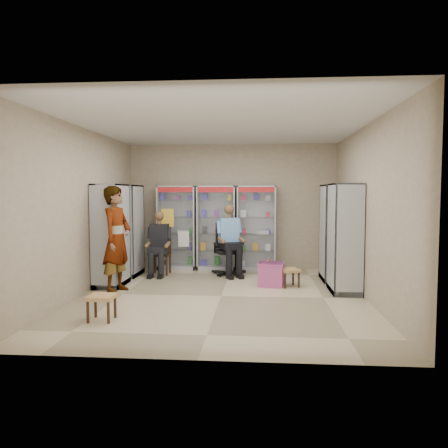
# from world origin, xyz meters

# --- Properties ---
(floor) EXTENTS (6.00, 6.00, 0.00)m
(floor) POSITION_xyz_m (0.00, 0.00, 0.00)
(floor) COLOR tan
(floor) RESTS_ON ground
(room_shell) EXTENTS (5.02, 6.02, 3.01)m
(room_shell) POSITION_xyz_m (0.00, 0.00, 1.97)
(room_shell) COLOR tan
(room_shell) RESTS_ON ground
(cabinet_back_left) EXTENTS (0.90, 0.50, 2.00)m
(cabinet_back_left) POSITION_xyz_m (-1.30, 2.73, 1.00)
(cabinet_back_left) COLOR #BABEC2
(cabinet_back_left) RESTS_ON floor
(cabinet_back_mid) EXTENTS (0.90, 0.50, 2.00)m
(cabinet_back_mid) POSITION_xyz_m (-0.35, 2.73, 1.00)
(cabinet_back_mid) COLOR #B2B3B9
(cabinet_back_mid) RESTS_ON floor
(cabinet_back_right) EXTENTS (0.90, 0.50, 2.00)m
(cabinet_back_right) POSITION_xyz_m (0.60, 2.73, 1.00)
(cabinet_back_right) COLOR #ABACB2
(cabinet_back_right) RESTS_ON floor
(cabinet_right_far) EXTENTS (0.90, 0.50, 2.00)m
(cabinet_right_far) POSITION_xyz_m (2.23, 1.60, 1.00)
(cabinet_right_far) COLOR silver
(cabinet_right_far) RESTS_ON floor
(cabinet_right_near) EXTENTS (0.90, 0.50, 2.00)m
(cabinet_right_near) POSITION_xyz_m (2.23, 0.50, 1.00)
(cabinet_right_near) COLOR #A5A7AC
(cabinet_right_near) RESTS_ON floor
(cabinet_left_far) EXTENTS (0.90, 0.50, 2.00)m
(cabinet_left_far) POSITION_xyz_m (-2.23, 1.80, 1.00)
(cabinet_left_far) COLOR #A2A4A9
(cabinet_left_far) RESTS_ON floor
(cabinet_left_near) EXTENTS (0.90, 0.50, 2.00)m
(cabinet_left_near) POSITION_xyz_m (-2.23, 0.70, 1.00)
(cabinet_left_near) COLOR #ADAEB4
(cabinet_left_near) RESTS_ON floor
(wooden_chair) EXTENTS (0.42, 0.42, 0.94)m
(wooden_chair) POSITION_xyz_m (-1.55, 2.00, 0.47)
(wooden_chair) COLOR #311B13
(wooden_chair) RESTS_ON floor
(seated_customer) EXTENTS (0.44, 0.60, 1.34)m
(seated_customer) POSITION_xyz_m (-1.55, 1.95, 0.67)
(seated_customer) COLOR black
(seated_customer) RESTS_ON floor
(office_chair) EXTENTS (0.82, 0.82, 1.16)m
(office_chair) POSITION_xyz_m (-0.01, 2.09, 0.58)
(office_chair) COLOR black
(office_chair) RESTS_ON floor
(seated_shopkeeper) EXTENTS (0.70, 0.81, 1.48)m
(seated_shopkeeper) POSITION_xyz_m (-0.01, 2.04, 0.74)
(seated_shopkeeper) COLOR #719DE0
(seated_shopkeeper) RESTS_ON floor
(pink_trunk) EXTENTS (0.54, 0.52, 0.46)m
(pink_trunk) POSITION_xyz_m (0.91, 0.95, 0.23)
(pink_trunk) COLOR #C64FA3
(pink_trunk) RESTS_ON floor
(tea_glass) EXTENTS (0.07, 0.07, 0.09)m
(tea_glass) POSITION_xyz_m (0.85, 0.99, 0.51)
(tea_glass) COLOR #5B2107
(tea_glass) RESTS_ON pink_trunk
(woven_stool_a) EXTENTS (0.45, 0.45, 0.35)m
(woven_stool_a) POSITION_xyz_m (1.26, 0.90, 0.18)
(woven_stool_a) COLOR #AF7A49
(woven_stool_a) RESTS_ON floor
(woven_stool_b) EXTENTS (0.37, 0.37, 0.37)m
(woven_stool_b) POSITION_xyz_m (-1.58, -1.62, 0.18)
(woven_stool_b) COLOR olive
(woven_stool_b) RESTS_ON floor
(standing_man) EXTENTS (0.60, 0.79, 1.96)m
(standing_man) POSITION_xyz_m (-1.95, 0.20, 0.98)
(standing_man) COLOR gray
(standing_man) RESTS_ON floor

